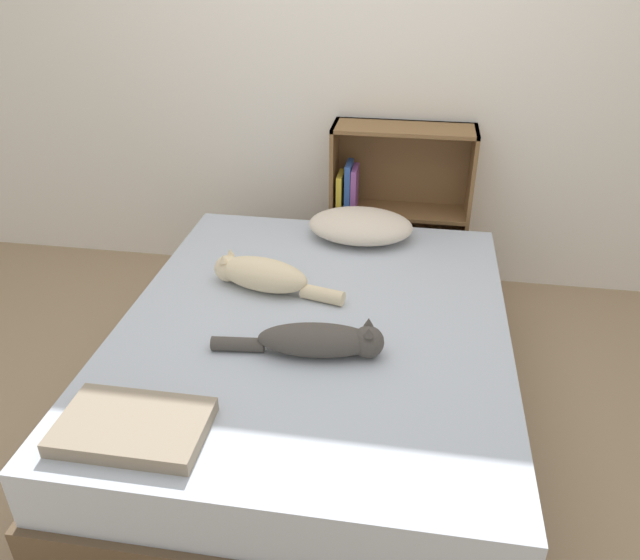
# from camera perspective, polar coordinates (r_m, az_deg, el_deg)

# --- Properties ---
(ground_plane) EXTENTS (8.00, 8.00, 0.00)m
(ground_plane) POSITION_cam_1_polar(r_m,az_deg,el_deg) (2.77, -0.49, -11.83)
(ground_plane) COLOR #997F60
(wall_back) EXTENTS (8.00, 0.06, 2.50)m
(wall_back) POSITION_cam_1_polar(r_m,az_deg,el_deg) (3.44, 3.34, 19.84)
(wall_back) COLOR white
(wall_back) RESTS_ON ground_plane
(bed) EXTENTS (1.57, 1.93, 0.47)m
(bed) POSITION_cam_1_polar(r_m,az_deg,el_deg) (2.62, -0.51, -8.03)
(bed) COLOR brown
(bed) RESTS_ON ground_plane
(pillow) EXTENTS (0.51, 0.35, 0.14)m
(pillow) POSITION_cam_1_polar(r_m,az_deg,el_deg) (3.10, 3.73, 4.97)
(pillow) COLOR beige
(pillow) RESTS_ON bed
(cat_light) EXTENTS (0.59, 0.26, 0.14)m
(cat_light) POSITION_cam_1_polar(r_m,az_deg,el_deg) (2.67, -5.37, 0.49)
(cat_light) COLOR beige
(cat_light) RESTS_ON bed
(cat_dark) EXTENTS (0.63, 0.19, 0.14)m
(cat_dark) POSITION_cam_1_polar(r_m,az_deg,el_deg) (2.27, 0.14, -5.55)
(cat_dark) COLOR #47423D
(cat_dark) RESTS_ON bed
(bookshelf) EXTENTS (0.75, 0.26, 0.94)m
(bookshelf) POSITION_cam_1_polar(r_m,az_deg,el_deg) (3.51, 6.91, 6.77)
(bookshelf) COLOR brown
(bookshelf) RESTS_ON ground_plane
(blanket_fold) EXTENTS (0.46, 0.29, 0.05)m
(blanket_fold) POSITION_cam_1_polar(r_m,az_deg,el_deg) (2.05, -16.73, -12.71)
(blanket_fold) COLOR gray
(blanket_fold) RESTS_ON bed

